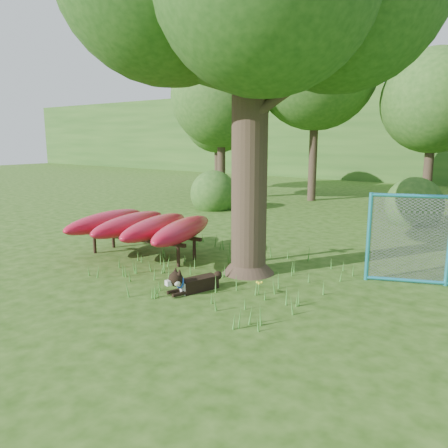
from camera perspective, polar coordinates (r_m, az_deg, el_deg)
The scene contains 11 objects.
ground at distance 8.32m, azimuth -6.11°, elevation -7.90°, with size 80.00×80.00×0.00m, color #20430D.
wooden_post at distance 9.59m, azimuth 3.44°, elevation -0.60°, with size 0.39×0.15×1.43m.
kayak_rack at distance 10.22m, azimuth -10.62°, elevation -0.18°, with size 3.55×3.17×0.96m.
husky_dog at distance 7.87m, azimuth -4.33°, elevation -7.63°, with size 0.54×1.08×0.50m.
wildflower_clump at distance 7.72m, azimuth 4.58°, elevation -7.78°, with size 0.12×0.11×0.25m.
bg_tree_a at distance 19.80m, azimuth -0.36°, elevation 16.27°, with size 4.40×4.40×6.70m.
bg_tree_b at distance 19.84m, azimuth 11.97°, elevation 19.31°, with size 5.20×5.20×8.22m.
bg_tree_c at distance 19.20m, azimuth 25.77°, elevation 14.24°, with size 4.00×4.00×6.12m.
bg_tree_f at distance 23.65m, azimuth -0.83°, elevation 13.60°, with size 3.60×3.60×5.55m.
shrub_left at distance 17.04m, azimuth -1.37°, elevation 1.98°, with size 1.80×1.80×1.80m, color #28531A.
shrub_mid at distance 15.37m, azimuth 23.39°, elevation 0.06°, with size 1.80×1.80×1.80m, color #28531A.
Camera 1 is at (5.37, -5.75, 2.70)m, focal length 35.00 mm.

